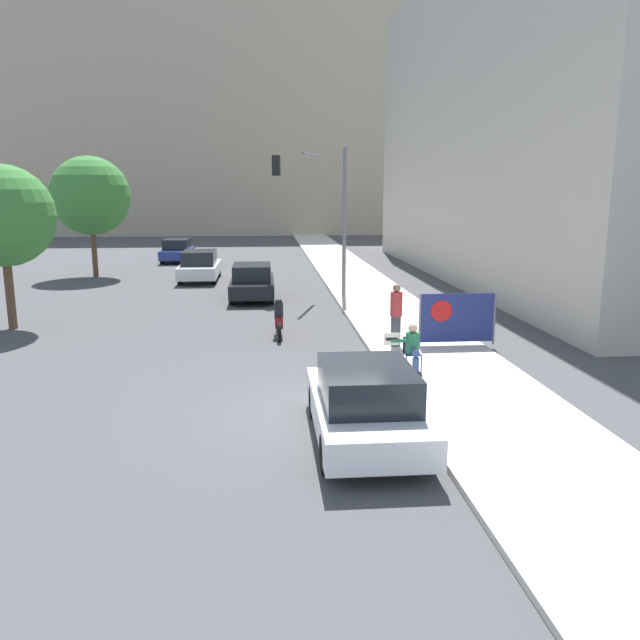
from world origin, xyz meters
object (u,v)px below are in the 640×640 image
car_on_road_nearest (252,282)px  car_on_road_distant (177,250)px  traffic_light_pole (320,197)px  parked_car_curbside (366,404)px  street_tree_near_curb (2,216)px  car_on_road_midblock (200,266)px  jogger_on_sidewalk (396,314)px  motorcycle_on_road (279,320)px  protest_banner (457,318)px  seated_protester (412,347)px  street_tree_midblock (90,196)px

car_on_road_nearest → car_on_road_distant: bearing=109.0°
traffic_light_pole → car_on_road_distant: bearing=118.4°
parked_car_curbside → street_tree_near_curb: (-10.19, 10.53, 2.98)m
car_on_road_midblock → jogger_on_sidewalk: bearing=-64.9°
motorcycle_on_road → traffic_light_pole: bearing=75.4°
traffic_light_pole → car_on_road_midblock: (-5.68, 5.72, -3.50)m
car_on_road_nearest → street_tree_near_curb: (-7.84, -5.27, 2.96)m
protest_banner → street_tree_near_curb: (-13.86, 4.01, 2.78)m
motorcycle_on_road → street_tree_near_curb: (-8.81, 1.91, 3.18)m
seated_protester → parked_car_curbside: 4.29m
jogger_on_sidewalk → car_on_road_midblock: jogger_on_sidewalk is taller
seated_protester → street_tree_midblock: size_ratio=0.19×
traffic_light_pole → street_tree_near_curb: (-10.73, -5.43, -0.56)m
parked_car_curbside → car_on_road_nearest: car_on_road_nearest is taller
street_tree_midblock → traffic_light_pole: bearing=-34.0°
protest_banner → motorcycle_on_road: size_ratio=1.08×
car_on_road_nearest → car_on_road_distant: (-5.18, 15.07, 0.00)m
jogger_on_sidewalk → car_on_road_distant: jogger_on_sidewalk is taller
jogger_on_sidewalk → protest_banner: (1.76, -0.08, -0.12)m
seated_protester → street_tree_midblock: 23.71m
car_on_road_midblock → car_on_road_distant: car_on_road_midblock is taller
traffic_light_pole → car_on_road_nearest: traffic_light_pole is taller
parked_car_curbside → seated_protester: bearing=65.6°
car_on_road_nearest → street_tree_near_curb: 9.90m
parked_car_curbside → traffic_light_pole: bearing=88.1°
seated_protester → street_tree_near_curb: size_ratio=0.22×
traffic_light_pole → motorcycle_on_road: bearing=-104.6°
car_on_road_midblock → protest_banner: bearing=-59.8°
parked_car_curbside → street_tree_near_curb: street_tree_near_curb is taller
protest_banner → car_on_road_midblock: size_ratio=0.48×
traffic_light_pole → street_tree_near_curb: size_ratio=1.15×
car_on_road_distant → motorcycle_on_road: 23.09m
car_on_road_distant → street_tree_midblock: 8.71m
car_on_road_nearest → motorcycle_on_road: (0.97, -7.18, -0.21)m
jogger_on_sidewalk → car_on_road_nearest: jogger_on_sidewalk is taller
parked_car_curbside → street_tree_midblock: size_ratio=0.65×
street_tree_midblock → motorcycle_on_road: bearing=-57.7°
jogger_on_sidewalk → parked_car_curbside: bearing=51.5°
street_tree_midblock → car_on_road_midblock: bearing=-19.0°
protest_banner → parked_car_curbside: (-3.68, -6.52, -0.21)m
seated_protester → traffic_light_pole: 12.61m
seated_protester → parked_car_curbside: size_ratio=0.29×
car_on_road_nearest → street_tree_near_curb: size_ratio=0.82×
street_tree_near_curb → street_tree_midblock: size_ratio=0.85×
jogger_on_sidewalk → street_tree_near_curb: (-12.11, 3.93, 2.66)m
motorcycle_on_road → car_on_road_nearest: bearing=97.7°
jogger_on_sidewalk → parked_car_curbside: size_ratio=0.43×
car_on_road_nearest → street_tree_midblock: 12.13m
jogger_on_sidewalk → street_tree_midblock: bearing=-75.3°
parked_car_curbside → car_on_road_midblock: size_ratio=0.89×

